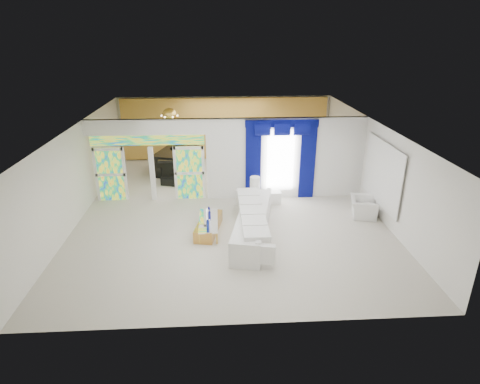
{
  "coord_description": "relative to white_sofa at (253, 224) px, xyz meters",
  "views": [
    {
      "loc": [
        -0.38,
        -12.73,
        5.81
      ],
      "look_at": [
        0.3,
        -1.2,
        1.1
      ],
      "focal_mm": 29.53,
      "sensor_mm": 36.0,
      "label": 1
    }
  ],
  "objects": [
    {
      "name": "blue_drape_left",
      "position": [
        0.26,
        2.88,
        1.03
      ],
      "size": [
        0.55,
        0.1,
        2.8
      ],
      "primitive_type": "cube",
      "color": "#030441",
      "rests_on": "ground"
    },
    {
      "name": "decanters",
      "position": [
        -1.33,
        0.27,
        0.1
      ],
      "size": [
        0.14,
        1.06,
        0.28
      ],
      "color": "white",
      "rests_on": "coffee_table"
    },
    {
      "name": "dividing_header",
      "position": [
        -3.49,
        3.01,
        2.35
      ],
      "size": [
        4.3,
        0.18,
        0.55
      ],
      "primitive_type": "cube",
      "color": "white",
      "rests_on": "dividing_wall"
    },
    {
      "name": "window_pane",
      "position": [
        1.26,
        2.91,
        1.08
      ],
      "size": [
        1.0,
        0.02,
        2.3
      ],
      "primitive_type": "cube",
      "color": "white",
      "rests_on": "dividing_wall"
    },
    {
      "name": "blue_pelmet",
      "position": [
        1.26,
        2.88,
        2.45
      ],
      "size": [
        2.6,
        0.12,
        0.25
      ],
      "primitive_type": "cube",
      "color": "#030441",
      "rests_on": "dividing_wall"
    },
    {
      "name": "white_sofa",
      "position": [
        0.0,
        0.0,
        0.0
      ],
      "size": [
        1.6,
        4.0,
        0.74
      ],
      "primitive_type": "cube",
      "rotation": [
        0.0,
        0.0,
        -0.2
      ],
      "color": "white",
      "rests_on": "ground"
    },
    {
      "name": "dividing_wall",
      "position": [
        1.51,
        3.01,
        1.13
      ],
      "size": [
        5.7,
        0.18,
        3.0
      ],
      "primitive_type": "cube",
      "color": "white",
      "rests_on": "ground"
    },
    {
      "name": "tv_console",
      "position": [
        -5.18,
        4.28,
        0.04
      ],
      "size": [
        0.68,
        0.64,
        0.82
      ],
      "primitive_type": "cube",
      "rotation": [
        0.0,
        0.0,
        0.26
      ],
      "color": "tan",
      "rests_on": "ground"
    },
    {
      "name": "console_table",
      "position": [
        0.59,
        2.41,
        -0.16
      ],
      "size": [
        1.29,
        0.42,
        0.43
      ],
      "primitive_type": "cube",
      "rotation": [
        0.0,
        0.0,
        0.01
      ],
      "color": "white",
      "rests_on": "ground"
    },
    {
      "name": "grand_piano",
      "position": [
        -2.89,
        6.02,
        0.1
      ],
      "size": [
        1.91,
        2.21,
        0.95
      ],
      "primitive_type": "cube",
      "rotation": [
        0.0,
        0.0,
        -0.29
      ],
      "color": "black",
      "rests_on": "ground"
    },
    {
      "name": "gold_curtains",
      "position": [
        -0.64,
        7.91,
        1.13
      ],
      "size": [
        9.7,
        0.12,
        2.9
      ],
      "primitive_type": "cube",
      "color": "gold",
      "rests_on": "ground"
    },
    {
      "name": "wall_mirror",
      "position": [
        4.3,
        1.01,
        1.18
      ],
      "size": [
        0.04,
        2.7,
        1.9
      ],
      "primitive_type": "cube",
      "color": "white",
      "rests_on": "ground"
    },
    {
      "name": "coffee_table",
      "position": [
        -1.35,
        0.3,
        -0.18
      ],
      "size": [
        0.89,
        1.78,
        0.38
      ],
      "primitive_type": "cube",
      "rotation": [
        0.0,
        0.0,
        -0.2
      ],
      "color": "#BA853A",
      "rests_on": "ground"
    },
    {
      "name": "piano_bench",
      "position": [
        -2.89,
        4.42,
        -0.22
      ],
      "size": [
        0.95,
        0.58,
        0.29
      ],
      "primitive_type": "cube",
      "rotation": [
        0.0,
        0.0,
        -0.29
      ],
      "color": "black",
      "rests_on": "ground"
    },
    {
      "name": "chandelier",
      "position": [
        -2.94,
        5.41,
        2.28
      ],
      "size": [
        0.6,
        0.6,
        0.6
      ],
      "primitive_type": "sphere",
      "color": "gold",
      "rests_on": "ceiling"
    },
    {
      "name": "floor",
      "position": [
        -0.64,
        2.01,
        -0.37
      ],
      "size": [
        12.0,
        12.0,
        0.0
      ],
      "primitive_type": "plane",
      "color": "#B7AF9E",
      "rests_on": "ground"
    },
    {
      "name": "stained_panel_left",
      "position": [
        -4.91,
        3.01,
        0.63
      ],
      "size": [
        0.95,
        0.04,
        2.0
      ],
      "primitive_type": "cube",
      "color": "#994C3F",
      "rests_on": "ground"
    },
    {
      "name": "stained_transom",
      "position": [
        -3.49,
        3.01,
        1.88
      ],
      "size": [
        4.0,
        0.05,
        0.35
      ],
      "primitive_type": "cube",
      "color": "#994C3F",
      "rests_on": "dividing_header"
    },
    {
      "name": "stained_panel_right",
      "position": [
        -2.06,
        3.01,
        0.63
      ],
      "size": [
        0.95,
        0.04,
        2.0
      ],
      "primitive_type": "cube",
      "color": "#994C3F",
      "rests_on": "ground"
    },
    {
      "name": "blue_drape_right",
      "position": [
        2.26,
        2.88,
        1.03
      ],
      "size": [
        0.55,
        0.1,
        2.8
      ],
      "primitive_type": "cube",
      "color": "#030441",
      "rests_on": "ground"
    },
    {
      "name": "table_lamp",
      "position": [
        0.29,
        2.41,
        0.35
      ],
      "size": [
        0.36,
        0.36,
        0.58
      ],
      "primitive_type": "cylinder",
      "color": "silver",
      "rests_on": "console_table"
    },
    {
      "name": "armchair",
      "position": [
        3.84,
        1.14,
        -0.06
      ],
      "size": [
        1.07,
        1.16,
        0.63
      ],
      "primitive_type": "imported",
      "rotation": [
        0.0,
        0.0,
        1.32
      ],
      "color": "white",
      "rests_on": "ground"
    }
  ]
}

